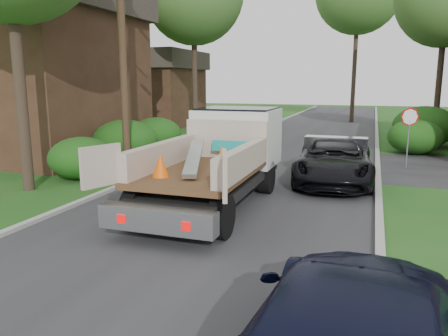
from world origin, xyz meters
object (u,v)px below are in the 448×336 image
Objects in this scene: utility_pole at (122,37)px; black_pickup at (334,161)px; house_left_far at (150,88)px; stop_sign at (409,125)px; flatbed_truck at (224,151)px; house_left_near at (27,65)px.

utility_pole is 9.20m from black_pickup.
stop_sign is at bearing -34.81° from house_left_far.
utility_pole reaches higher than black_pickup.
flatbed_truck is (13.12, -19.90, -1.60)m from house_left_far.
stop_sign is 8.88m from flatbed_truck.
black_pickup is (-2.61, -3.63, -1.01)m from stop_sign.
black_pickup is at bearing -125.70° from stop_sign.
black_pickup is (16.09, -16.63, -2.28)m from house_left_far.
house_left_near reaches higher than flatbed_truck.
black_pickup is at bearing 47.81° from flatbed_truck.
utility_pole is 18.93m from house_left_far.
flatbed_truck is at bearing -22.85° from house_left_near.
black_pickup is at bearing -6.39° from house_left_near.
utility_pole is at bearing -159.38° from stop_sign.
house_left_near is (-17.20, -2.00, 2.50)m from stop_sign.
house_left_near is at bearing 170.13° from black_pickup.
stop_sign is 11.91m from utility_pole.
utility_pole is at bearing 179.26° from black_pickup.
house_left_far is at bearing 95.71° from house_left_near.
stop_sign is at bearing 51.11° from flatbed_truck.
flatbed_truck is at bearing -135.73° from black_pickup.
stop_sign reaches higher than black_pickup.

